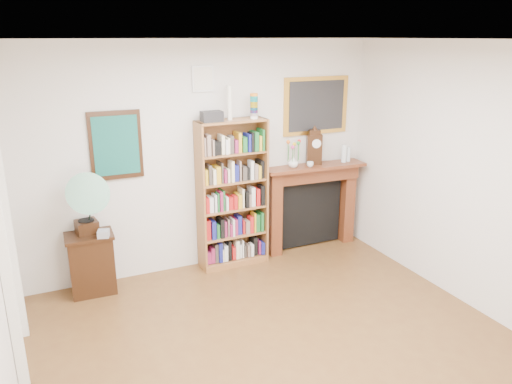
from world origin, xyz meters
The scene contains 15 objects.
room centered at (0.00, 0.00, 1.40)m, with size 4.51×5.01×2.81m.
door_casing centered at (-2.21, 1.20, 1.26)m, with size 0.08×1.02×2.17m.
teal_poster centered at (-1.05, 2.48, 1.65)m, with size 0.58×0.04×0.78m.
small_picture centered at (0.00, 2.48, 2.35)m, with size 0.26×0.04×0.30m.
gilt_painting centered at (1.55, 2.48, 1.95)m, with size 0.95×0.04×0.75m.
bookshelf centered at (0.29, 2.33, 1.05)m, with size 0.87×0.32×2.15m.
side_cabinet centered at (-1.46, 2.29, 0.36)m, with size 0.52×0.38×0.71m, color black.
fireplace centered at (1.47, 2.40, 0.70)m, with size 1.42×0.42×1.19m.
gramophone centered at (-1.46, 2.23, 1.14)m, with size 0.53×0.62×0.75m.
cd_stack centered at (-1.32, 2.14, 0.75)m, with size 0.12×0.12×0.08m, color #B6B7C3.
mantel_clock centered at (1.48, 2.38, 1.41)m, with size 0.23×0.17×0.46m.
flower_vase centered at (1.15, 2.35, 1.26)m, with size 0.14×0.14×0.14m, color silver.
teacup centered at (1.37, 2.28, 1.22)m, with size 0.09×0.09×0.07m, color silver.
bottle_left centered at (1.92, 2.32, 1.31)m, with size 0.07×0.07×0.24m, color silver.
bottle_right centered at (2.00, 2.33, 1.29)m, with size 0.06×0.06×0.20m, color silver.
Camera 1 is at (-1.90, -3.18, 2.83)m, focal length 35.00 mm.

